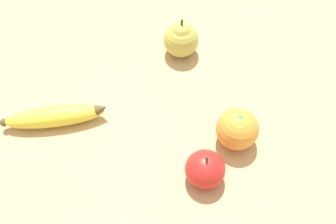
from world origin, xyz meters
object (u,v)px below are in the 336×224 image
object	(u,v)px
apple	(205,169)
orange	(237,129)
banana	(55,116)
pear	(181,38)

from	to	relation	value
apple	orange	bearing A→B (deg)	-102.58
apple	banana	bearing A→B (deg)	3.51
banana	apple	world-z (taller)	apple
orange	pear	xyz separation A→B (m)	(0.19, -0.17, 0.00)
banana	orange	xyz separation A→B (m)	(-0.33, -0.12, 0.02)
orange	apple	size ratio (longest dim) A/B	1.03
banana	apple	xyz separation A→B (m)	(-0.31, -0.02, 0.01)
orange	apple	bearing A→B (deg)	77.42
banana	pear	size ratio (longest dim) A/B	1.94
orange	apple	world-z (taller)	orange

